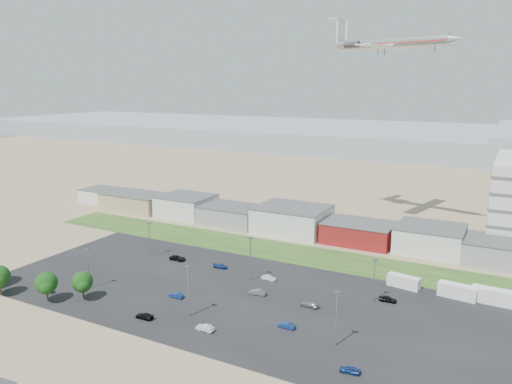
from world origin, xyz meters
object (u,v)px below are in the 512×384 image
Objects in this scene: parked_car_8 at (388,299)px; parked_car_11 at (269,278)px; box_trailer_a at (404,282)px; parked_car_4 at (176,295)px; parked_car_13 at (205,328)px; parked_car_7 at (258,292)px; parked_car_9 at (178,258)px; parked_car_6 at (221,266)px; airliner at (391,43)px; parked_car_1 at (287,325)px; parked_car_3 at (144,316)px; parked_car_2 at (350,370)px; parked_car_10 at (47,290)px; parked_car_12 at (309,304)px.

parked_car_8 reaches higher than parked_car_11.
parked_car_8 is (-1.30, -9.65, -0.75)m from box_trailer_a.
parked_car_4 is 0.94× the size of parked_car_13.
parked_car_4 is 18.03m from parked_car_7.
parked_car_6 is at bearing -88.45° from parked_car_9.
airliner is (-17.31, 47.12, 57.19)m from box_trailer_a.
airliner is at bearing 163.94° from parked_car_7.
parked_car_6 is 0.84× the size of parked_car_9.
parked_car_4 is at bearing -91.75° from parked_car_1.
parked_car_3 is 51.67m from parked_car_8.
parked_car_2 is 0.84× the size of parked_car_10.
parked_car_7 is at bearing -131.30° from parked_car_2.
parked_car_11 is 28.29m from parked_car_13.
parked_car_4 is (-25.81, -76.60, -58.00)m from airliner.
airliner is 85.36m from parked_car_6.
parked_car_12 is (14.22, -9.19, -0.01)m from parked_car_11.
airliner reaches higher than parked_car_3.
box_trailer_a is 40.03m from parked_car_2.
parked_car_12 is (27.76, 9.41, 0.00)m from parked_car_4.
parked_car_4 is at bearing -73.66° from parked_car_10.
parked_car_7 is 1.10× the size of parked_car_11.
airliner reaches higher than parked_car_12.
box_trailer_a is 34.65m from parked_car_1.
parked_car_7 is 8.94m from parked_car_11.
parked_car_8 is 28.30m from parked_car_11.
parked_car_3 is at bearing -68.83° from parked_car_1.
parked_car_9 reaches higher than parked_car_12.
parked_car_2 is 42.45m from parked_car_3.
parked_car_9 is at bearing -122.89° from parked_car_2.
parked_car_11 is (-1.59, 8.80, -0.06)m from parked_car_7.
parked_car_8 is 0.84× the size of parked_car_9.
parked_car_3 is at bearing 1.70° from parked_car_4.
parked_car_9 is (-29.37, 9.78, -0.03)m from parked_car_7.
airliner reaches higher than parked_car_2.
parked_car_11 reaches higher than parked_car_3.
parked_car_1 is at bearing -143.56° from parked_car_11.
parked_car_6 is at bearing -177.96° from parked_car_4.
box_trailer_a is 1.98× the size of parked_car_8.
parked_car_7 is at bearing -108.83° from parked_car_9.
parked_car_4 is 0.94× the size of parked_car_6.
parked_car_2 is at bearing 46.81° from parked_car_7.
parked_car_12 is at bearing 125.72° from parked_car_3.
parked_car_3 is at bearing -126.46° from box_trailer_a.
airliner is 9.81× the size of parked_car_9.
parked_car_7 is (-12.29, 11.20, 0.09)m from parked_car_1.
parked_car_6 is 1.00× the size of parked_car_8.
parked_car_1 is at bearing 122.47° from parked_car_13.
parked_car_1 is 16.63m from parked_car_7.
parked_car_7 reaches higher than parked_car_11.
parked_car_9 is at bearing 89.65° from parked_car_11.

